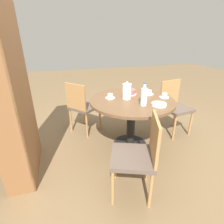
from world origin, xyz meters
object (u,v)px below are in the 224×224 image
Objects in this scene: chair_a at (82,106)px; coffee_pot at (127,91)px; chair_b at (139,154)px; chair_c at (174,105)px; cake_main at (129,92)px; cup_c at (164,96)px; water_bottle at (144,96)px; bookshelf at (14,101)px; cup_a at (149,93)px; cup_b at (110,96)px.

coffee_pot reaches higher than chair_a.
chair_b and chair_c have the same top height.
chair_a is 0.84m from cake_main.
coffee_pot is 0.55m from cup_c.
water_bottle reaches higher than cup_c.
chair_c is 3.01× the size of water_bottle.
chair_a is 1.17m from bookshelf.
bookshelf is at bearing 84.02° from water_bottle.
chair_c is (-0.43, -1.48, 0.00)m from chair_a.
cake_main is at bearing 168.99° from chair_c.
cup_a is 0.24m from cup_c.
cup_b is (0.23, -1.16, -0.14)m from bookshelf.
chair_a is 1.00× the size of chair_c.
cup_c is (-0.20, -0.14, 0.00)m from cup_a.
chair_b reaches higher than cake_main.
chair_c is 6.51× the size of cup_c.
cup_a is at bearing -36.39° from water_bottle.
cake_main is at bearing 72.71° from cup_a.
chair_a and chair_c have the same top height.
chair_c is at bearing 97.28° from bookshelf.
coffee_pot is (-0.15, 0.93, 0.37)m from chair_c.
chair_a is at bearing 34.84° from cup_b.
cup_a is 1.00× the size of cup_b.
chair_b is 4.18× the size of cake_main.
chair_a is at bearing 154.66° from chair_c.
cup_c is at bearing -104.89° from cup_b.
chair_c reaches higher than cup_c.
chair_c is 4.18× the size of cake_main.
chair_b is at bearing -179.85° from cup_b.
chair_b is at bearing 151.39° from water_bottle.
chair_c is 0.60m from cup_a.
chair_a is 3.01× the size of water_bottle.
chair_b is at bearing 166.67° from coffee_pot.
cup_a is at bearing 97.52° from bookshelf.
cake_main is at bearing -175.04° from chair_b.
cake_main is (-0.41, -0.67, 0.30)m from chair_a.
bookshelf is 9.00× the size of cake_main.
cup_c is (0.78, -0.75, 0.29)m from chair_b.
coffee_pot is (0.89, -0.21, 0.37)m from chair_b.
chair_b is at bearing -146.55° from chair_c.
chair_a is at bearing 131.82° from bookshelf.
cup_b is (-0.06, 1.14, 0.29)m from chair_c.
chair_b is 1.12m from cup_c.
chair_a is at bearing 58.82° from cake_main.
cup_a and cup_c have the same top height.
bookshelf reaches higher than cup_b.
chair_b is 0.77m from water_bottle.
chair_b is 1.44m from bookshelf.
cup_a is (0.09, -0.40, -0.09)m from coffee_pot.
cup_a is (0.23, -1.77, -0.14)m from bookshelf.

